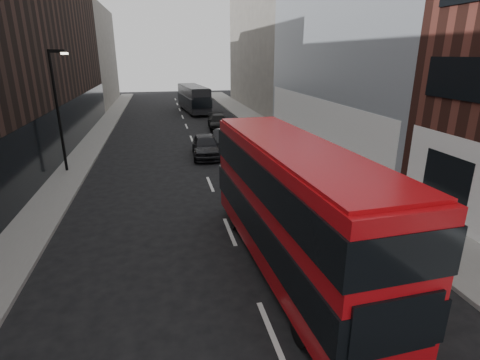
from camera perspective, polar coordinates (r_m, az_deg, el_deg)
sidewalk_right at (r=32.92m, az=5.96°, el=6.59°), size 3.00×80.00×0.15m
sidewalk_left at (r=31.86m, az=-21.76°, el=4.95°), size 2.00×80.00×0.15m
building_modern_block at (r=30.19m, az=17.04°, el=23.62°), size 5.03×22.00×20.00m
building_victorian at (r=51.59m, az=3.89°, el=21.69°), size 6.50×24.00×21.00m
building_left_mid at (r=36.76m, az=-27.47°, el=16.84°), size 5.00×24.00×14.00m
building_left_far at (r=58.33m, az=-21.87°, el=17.01°), size 5.00×20.00×13.00m
street_lamp at (r=24.47m, az=-25.96°, el=10.44°), size 1.06×0.22×7.00m
red_bus at (r=12.14m, az=7.93°, el=-3.32°), size 3.10×10.81×4.32m
grey_bus at (r=47.62m, az=-7.11°, el=12.28°), size 3.37×10.09×3.21m
car_a at (r=26.51m, az=-5.26°, el=5.25°), size 2.12×4.72×1.57m
car_b at (r=29.26m, az=-1.82°, el=6.38°), size 1.90×4.27×1.36m
car_c at (r=36.58m, az=-3.35°, el=8.82°), size 2.18×4.73×1.34m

